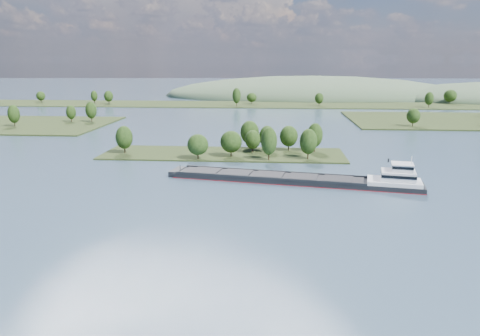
{
  "coord_description": "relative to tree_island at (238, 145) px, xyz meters",
  "views": [
    {
      "loc": [
        21.71,
        -10.21,
        38.68
      ],
      "look_at": [
        10.87,
        130.0,
        6.0
      ],
      "focal_mm": 35.0,
      "sensor_mm": 36.0,
      "label": 1
    }
  ],
  "objects": [
    {
      "name": "ground",
      "position": [
        -6.18,
        -59.49,
        -4.17
      ],
      "size": [
        1800.0,
        1800.0,
        0.0
      ],
      "primitive_type": "plane",
      "color": "#334458",
      "rests_on": "ground"
    },
    {
      "name": "tree_island",
      "position": [
        0.0,
        0.0,
        0.0
      ],
      "size": [
        100.0,
        32.43,
        14.18
      ],
      "color": "#243015",
      "rests_on": "ground"
    },
    {
      "name": "back_shoreline",
      "position": [
        2.61,
        220.27,
        -3.48
      ],
      "size": [
        900.0,
        60.0,
        16.51
      ],
      "color": "#243015",
      "rests_on": "ground"
    },
    {
      "name": "hill_west",
      "position": [
        53.82,
        320.51,
        -4.17
      ],
      "size": [
        320.0,
        160.0,
        44.0
      ],
      "primitive_type": "ellipsoid",
      "color": "#3F543A",
      "rests_on": "ground"
    },
    {
      "name": "cargo_barge",
      "position": [
        26.55,
        -43.31,
        -2.78
      ],
      "size": [
        82.2,
        24.49,
        11.06
      ],
      "color": "black",
      "rests_on": "ground"
    }
  ]
}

